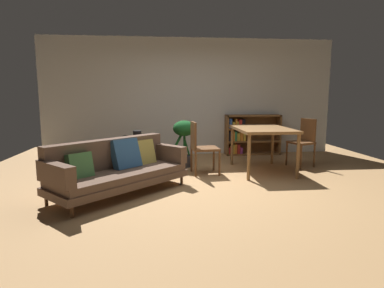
# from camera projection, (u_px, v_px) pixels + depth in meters

# --- Properties ---
(ground_plane) EXTENTS (8.16, 8.16, 0.00)m
(ground_plane) POSITION_uv_depth(u_px,v_px,m) (206.00, 184.00, 5.15)
(ground_plane) COLOR tan
(back_wall_panel) EXTENTS (6.80, 0.10, 2.70)m
(back_wall_panel) POSITION_uv_depth(u_px,v_px,m) (190.00, 97.00, 7.60)
(back_wall_panel) COLOR silver
(back_wall_panel) RESTS_ON ground_plane
(fabric_couch) EXTENTS (1.98, 1.93, 0.76)m
(fabric_couch) POSITION_uv_depth(u_px,v_px,m) (117.00, 167.00, 4.62)
(fabric_couch) COLOR #56351E
(fabric_couch) RESTS_ON ground_plane
(media_console) EXTENTS (0.47, 1.04, 0.56)m
(media_console) POSITION_uv_depth(u_px,v_px,m) (138.00, 155.00, 6.10)
(media_console) COLOR brown
(media_console) RESTS_ON ground_plane
(open_laptop) EXTENTS (0.44, 0.38, 0.06)m
(open_laptop) POSITION_uv_depth(u_px,v_px,m) (133.00, 138.00, 6.25)
(open_laptop) COLOR silver
(open_laptop) RESTS_ON media_console
(desk_speaker) EXTENTS (0.15, 0.15, 0.21)m
(desk_speaker) POSITION_uv_depth(u_px,v_px,m) (137.00, 137.00, 5.76)
(desk_speaker) COLOR black
(desk_speaker) RESTS_ON media_console
(potted_floor_plant) EXTENTS (0.52, 0.43, 0.91)m
(potted_floor_plant) POSITION_uv_depth(u_px,v_px,m) (184.00, 136.00, 6.27)
(potted_floor_plant) COLOR #333338
(potted_floor_plant) RESTS_ON ground_plane
(dining_table) EXTENTS (0.94, 1.33, 0.81)m
(dining_table) POSITION_uv_depth(u_px,v_px,m) (263.00, 132.00, 5.89)
(dining_table) COLOR olive
(dining_table) RESTS_ON ground_plane
(dining_chair_near) EXTENTS (0.49, 0.48, 0.93)m
(dining_chair_near) POSITION_uv_depth(u_px,v_px,m) (201.00, 145.00, 5.72)
(dining_chair_near) COLOR brown
(dining_chair_near) RESTS_ON ground_plane
(dining_chair_far) EXTENTS (0.51, 0.53, 0.94)m
(dining_chair_far) POSITION_uv_depth(u_px,v_px,m) (304.00, 139.00, 6.37)
(dining_chair_far) COLOR brown
(dining_chair_far) RESTS_ON ground_plane
(bookshelf) EXTENTS (1.29, 0.34, 0.94)m
(bookshelf) POSITION_uv_depth(u_px,v_px,m) (248.00, 135.00, 7.68)
(bookshelf) COLOR brown
(bookshelf) RESTS_ON ground_plane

